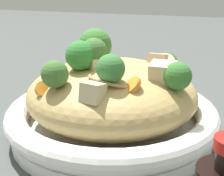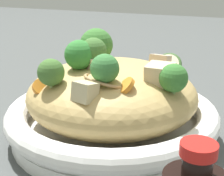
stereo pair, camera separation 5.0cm
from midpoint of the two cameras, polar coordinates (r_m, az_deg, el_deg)
The scene contains 7 objects.
ground_plane at distance 0.53m, azimuth 2.73°, elevation -7.83°, with size 3.00×3.00×0.00m, color #464A49.
serving_bowl at distance 0.52m, azimuth 2.77°, elevation -5.18°, with size 0.32×0.32×0.05m.
noodle_heap at distance 0.50m, azimuth 2.84°, elevation -1.05°, with size 0.25×0.25×0.10m.
broccoli_florets at distance 0.47m, azimuth 0.70°, elevation 4.96°, with size 0.14×0.19×0.08m.
carrot_coins at distance 0.46m, azimuth 3.16°, elevation 1.29°, with size 0.15×0.16×0.03m.
zucchini_slices at distance 0.56m, azimuth 5.95°, elevation 4.31°, with size 0.05×0.18×0.04m.
chicken_chunks at distance 0.46m, azimuth 6.85°, elevation 2.50°, with size 0.18×0.13×0.04m.
Camera 2 is at (-0.44, -0.18, 0.24)m, focal length 54.80 mm.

